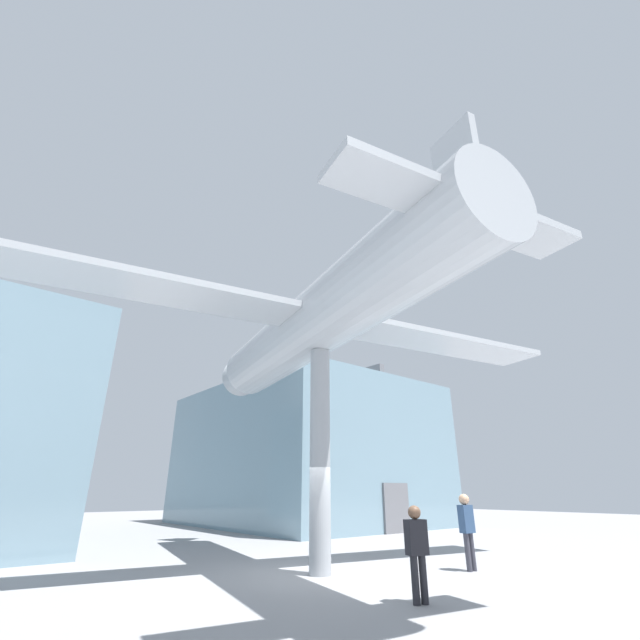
% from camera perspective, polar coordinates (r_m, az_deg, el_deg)
% --- Properties ---
extents(ground_plane, '(80.00, 80.00, 0.00)m').
position_cam_1_polar(ground_plane, '(12.19, 0.00, -30.89)').
color(ground_plane, gray).
extents(glass_pavilion_right, '(11.80, 15.26, 8.64)m').
position_cam_1_polar(glass_pavilion_right, '(29.16, -2.19, -17.67)').
color(glass_pavilion_right, '#7593A3').
rests_on(glass_pavilion_right, ground_plane).
extents(support_pylon_central, '(0.55, 0.55, 5.75)m').
position_cam_1_polar(support_pylon_central, '(12.08, 0.00, -17.29)').
color(support_pylon_central, '#999EA3').
rests_on(support_pylon_central, ground_plane).
extents(suspended_airplane, '(17.71, 15.10, 3.07)m').
position_cam_1_polar(suspended_airplane, '(13.21, -0.58, -0.38)').
color(suspended_airplane, '#B2B7BC').
rests_on(suspended_airplane, support_pylon_central).
extents(visitor_person, '(0.45, 0.33, 1.66)m').
position_cam_1_polar(visitor_person, '(9.35, 12.78, -27.32)').
color(visitor_person, '#232328').
rests_on(visitor_person, ground_plane).
extents(visitor_second, '(0.42, 0.28, 1.85)m').
position_cam_1_polar(visitor_second, '(13.22, 18.99, -24.42)').
color(visitor_second, '#383842').
rests_on(visitor_second, ground_plane).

